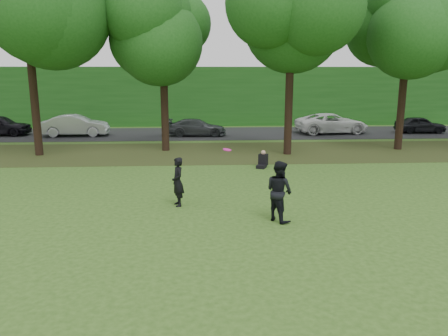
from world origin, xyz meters
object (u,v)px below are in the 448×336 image
seated_person (263,161)px  player_left (178,182)px  player_right (279,191)px  frisbee (227,150)px

seated_person → player_left: bearing=-98.0°
player_right → player_left: bearing=27.8°
player_right → seated_person: player_right is taller
player_left → player_right: 3.68m
player_right → seated_person: bearing=-38.3°
frisbee → player_left: bearing=146.9°
player_left → seated_person: (3.86, 6.07, -0.55)m
player_right → seated_person: (0.63, 7.82, -0.65)m
player_right → seated_person: size_ratio=2.30×
seated_person → player_right: bearing=-70.2°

